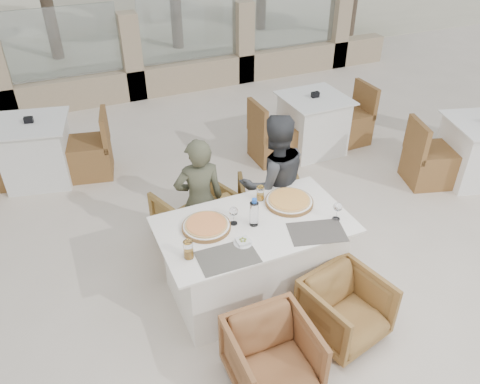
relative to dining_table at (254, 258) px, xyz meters
name	(u,v)px	position (x,y,z in m)	size (l,w,h in m)	color
ground	(258,282)	(0.08, 0.06, -0.39)	(80.00, 80.00, 0.00)	beige
perimeter_wall_far	(131,51)	(0.08, 4.86, 0.42)	(10.00, 0.34, 1.60)	tan
dining_table	(254,258)	(0.00, 0.00, 0.00)	(1.60, 0.90, 0.77)	white
placemat_near_left	(228,257)	(-0.36, -0.29, 0.39)	(0.45, 0.30, 0.00)	#5A564D
placemat_near_right	(317,232)	(0.41, -0.31, 0.39)	(0.45, 0.30, 0.00)	#4F4A44
pizza_left	(206,226)	(-0.39, 0.10, 0.41)	(0.40, 0.40, 0.05)	#EB5120
pizza_right	(289,201)	(0.40, 0.14, 0.41)	(0.42, 0.42, 0.05)	orange
water_bottle	(254,212)	(-0.01, -0.01, 0.51)	(0.07, 0.07, 0.25)	#B5DBEE
wine_glass_centre	(234,215)	(-0.16, 0.07, 0.48)	(0.08, 0.08, 0.18)	white
wine_glass_corner	(337,210)	(0.65, -0.22, 0.48)	(0.08, 0.08, 0.18)	silver
beer_glass_left	(188,250)	(-0.63, -0.17, 0.46)	(0.07, 0.07, 0.15)	orange
beer_glass_right	(260,193)	(0.19, 0.29, 0.45)	(0.07, 0.07, 0.13)	orange
olive_dish	(243,241)	(-0.19, -0.19, 0.41)	(0.11, 0.11, 0.04)	silver
armchair_far_left	(194,216)	(-0.24, 0.89, -0.08)	(0.65, 0.67, 0.61)	olive
armchair_far_right	(270,207)	(0.54, 0.73, -0.09)	(0.63, 0.64, 0.59)	olive
armchair_near_left	(272,357)	(-0.27, -0.90, -0.11)	(0.60, 0.61, 0.56)	brown
armchair_near_right	(345,309)	(0.47, -0.73, -0.11)	(0.59, 0.61, 0.55)	olive
diner_left	(200,201)	(-0.25, 0.67, 0.26)	(0.47, 0.31, 1.28)	#4C4E38
diner_right	(274,183)	(0.48, 0.58, 0.32)	(0.68, 0.53, 1.41)	#3D3F43
bg_table_a	(37,152)	(-1.59, 2.78, 0.00)	(1.64, 0.82, 0.77)	silver
bg_table_b	(312,124)	(1.85, 2.09, 0.00)	(1.64, 0.82, 0.77)	white
bg_table_c	(478,151)	(3.31, 0.63, 0.00)	(1.64, 0.82, 0.77)	white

